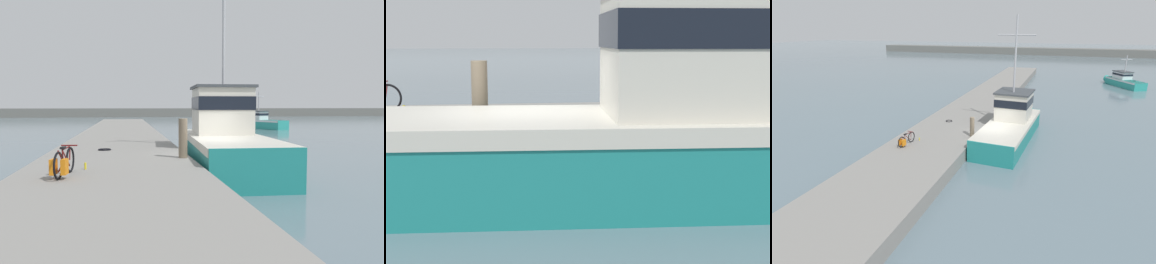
% 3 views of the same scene
% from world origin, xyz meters
% --- Properties ---
extents(ground_plane, '(320.00, 320.00, 0.00)m').
position_xyz_m(ground_plane, '(0.00, 0.00, 0.00)').
color(ground_plane, slate).
extents(dock_pier, '(5.40, 80.00, 0.88)m').
position_xyz_m(dock_pier, '(-3.67, 0.00, 0.44)').
color(dock_pier, gray).
rests_on(dock_pier, ground_plane).
extents(fishing_boat_main, '(3.71, 11.44, 9.11)m').
position_xyz_m(fishing_boat_main, '(1.01, 2.05, 1.28)').
color(fishing_boat_main, teal).
rests_on(fishing_boat_main, ground_plane).
extents(mooring_post, '(0.32, 0.32, 1.41)m').
position_xyz_m(mooring_post, '(-1.27, -0.77, 1.58)').
color(mooring_post, '#756651').
rests_on(mooring_post, dock_pier).
extents(hose_coil, '(0.55, 0.55, 0.05)m').
position_xyz_m(hose_coil, '(-4.18, 2.11, 0.90)').
color(hose_coil, black).
rests_on(hose_coil, dock_pier).
extents(water_bottle_on_curb, '(0.06, 0.06, 0.20)m').
position_xyz_m(water_bottle_on_curb, '(-4.46, -2.73, 0.98)').
color(water_bottle_on_curb, yellow).
rests_on(water_bottle_on_curb, dock_pier).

